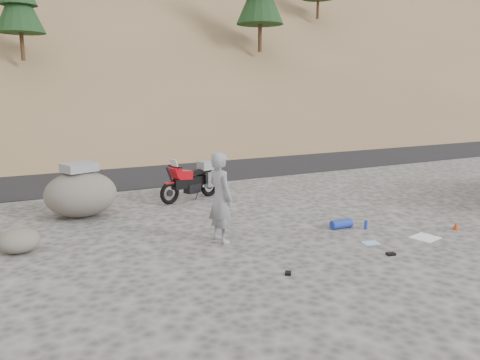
% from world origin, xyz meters
% --- Properties ---
extents(ground, '(140.00, 140.00, 0.00)m').
position_xyz_m(ground, '(0.00, 0.00, 0.00)').
color(ground, '#43413E').
rests_on(ground, ground).
extents(road, '(120.00, 7.00, 0.05)m').
position_xyz_m(road, '(0.00, 9.00, 0.00)').
color(road, black).
rests_on(road, ground).
extents(hillside, '(120.00, 73.00, 46.72)m').
position_xyz_m(hillside, '(-0.05, 40.88, 11.08)').
color(hillside, brown).
rests_on(hillside, ground).
extents(motorcycle, '(1.97, 0.97, 1.22)m').
position_xyz_m(motorcycle, '(-0.49, 3.59, 0.52)').
color(motorcycle, black).
rests_on(motorcycle, ground).
extents(man, '(0.52, 0.71, 1.81)m').
position_xyz_m(man, '(-1.34, -0.09, 0.00)').
color(man, gray).
rests_on(man, ground).
extents(boulder, '(1.87, 1.66, 1.27)m').
position_xyz_m(boulder, '(-3.52, 3.15, 0.56)').
color(boulder, '#504D45').
rests_on(boulder, ground).
extents(small_rock, '(0.90, 0.85, 0.46)m').
position_xyz_m(small_rock, '(-4.97, 1.03, 0.23)').
color(small_rock, '#504D45').
rests_on(small_rock, ground).
extents(gear_white_cloth, '(0.61, 0.57, 0.02)m').
position_xyz_m(gear_white_cloth, '(2.48, -1.80, 0.01)').
color(gear_white_cloth, white).
rests_on(gear_white_cloth, ground).
extents(gear_blue_mat, '(0.50, 0.22, 0.20)m').
position_xyz_m(gear_blue_mat, '(1.39, -0.47, 0.10)').
color(gear_blue_mat, '#1A319C').
rests_on(gear_blue_mat, ground).
extents(gear_bottle, '(0.08, 0.08, 0.19)m').
position_xyz_m(gear_bottle, '(1.83, -0.76, 0.10)').
color(gear_bottle, '#1A319C').
rests_on(gear_bottle, ground).
extents(gear_funnel, '(0.18, 0.18, 0.18)m').
position_xyz_m(gear_funnel, '(3.54, -1.68, 0.09)').
color(gear_funnel, '#A92D0B').
rests_on(gear_funnel, ground).
extents(gear_glove_a, '(0.18, 0.14, 0.04)m').
position_xyz_m(gear_glove_a, '(1.11, -2.23, 0.02)').
color(gear_glove_a, black).
rests_on(gear_glove_a, ground).
extents(gear_glove_b, '(0.16, 0.16, 0.04)m').
position_xyz_m(gear_glove_b, '(-1.07, -2.15, 0.02)').
color(gear_glove_b, black).
rests_on(gear_glove_b, ground).
extents(gear_blue_cloth, '(0.36, 0.30, 0.01)m').
position_xyz_m(gear_blue_cloth, '(1.26, -1.55, 0.01)').
color(gear_blue_cloth, '#93B9E3').
rests_on(gear_blue_cloth, ground).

